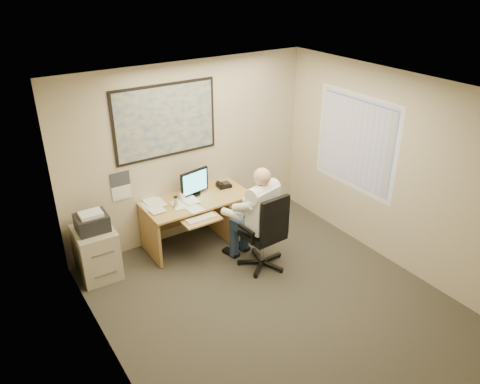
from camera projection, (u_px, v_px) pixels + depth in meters
room_shell at (281, 213)px, 5.33m from camera, size 4.00×4.50×2.70m
desk at (215, 210)px, 7.26m from camera, size 1.60×0.97×1.14m
world_map at (166, 121)px, 6.58m from camera, size 1.56×0.03×1.06m
wall_calendar at (121, 186)px, 6.58m from camera, size 0.28×0.01×0.42m
window_blinds at (355, 143)px, 6.80m from camera, size 0.06×1.40×1.30m
filing_cabinet at (96, 248)px, 6.34m from camera, size 0.53×0.63×0.99m
office_chair at (264, 246)px, 6.54m from camera, size 0.73×0.73×1.17m
person at (262, 218)px, 6.42m from camera, size 0.83×1.03×1.50m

